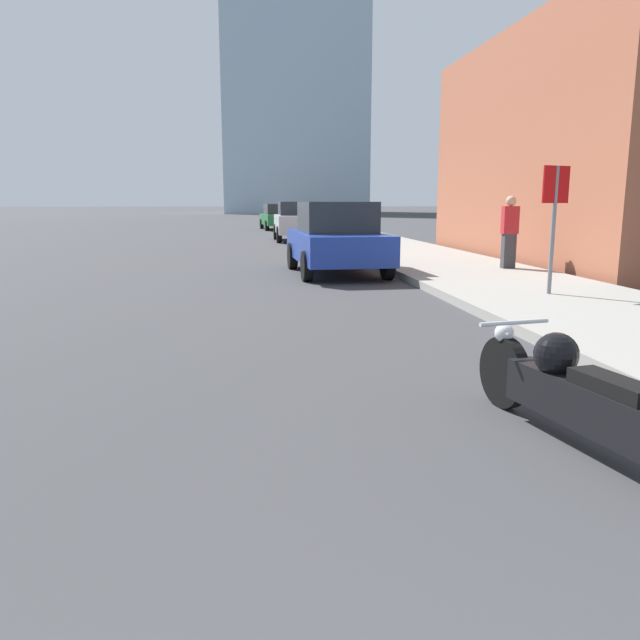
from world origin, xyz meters
The scene contains 7 objects.
sidewalk centered at (5.41, 40.00, 0.07)m, with size 3.48×240.00×0.15m.
motorcycle centered at (2.52, 4.34, 0.37)m, with size 0.72×2.36×0.76m.
parked_car_blue centered at (2.43, 14.88, 0.83)m, with size 2.10×4.12×1.67m.
parked_car_silver centered at (2.57, 27.28, 0.84)m, with size 1.85×3.82×1.66m.
parked_car_green centered at (2.42, 38.17, 0.76)m, with size 2.13×4.70×1.52m.
stop_sign centered at (5.36, 10.30, 1.59)m, with size 0.57×0.26×2.10m.
pedestrian centered at (6.37, 14.27, 1.00)m, with size 0.36×0.23×1.66m.
Camera 1 is at (0.24, 0.44, 1.69)m, focal length 35.00 mm.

